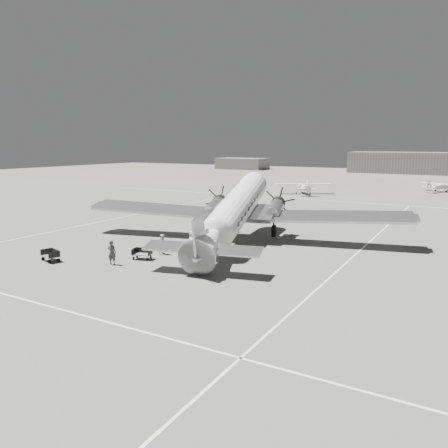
{
  "coord_description": "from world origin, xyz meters",
  "views": [
    {
      "loc": [
        20.0,
        -29.41,
        9.03
      ],
      "look_at": [
        1.45,
        2.99,
        2.2
      ],
      "focal_mm": 35.0,
      "sensor_mm": 36.0,
      "label": 1
    }
  ],
  "objects_px": {
    "hangar_main": "(420,163)",
    "ground_crew": "(112,252)",
    "dc3_airliner": "(235,212)",
    "passenger": "(192,241)",
    "baggage_cart_near": "(142,254)",
    "baggage_cart_far": "(50,256)",
    "light_plane_right": "(440,187)",
    "ramp_agent": "(163,244)",
    "shed_secondary": "(242,164)",
    "light_plane_left": "(303,188)"
  },
  "relations": [
    {
      "from": "hangar_main",
      "to": "ground_crew",
      "type": "relative_size",
      "value": 22.31
    },
    {
      "from": "dc3_airliner",
      "to": "passenger",
      "type": "xyz_separation_m",
      "value": [
        -1.87,
        -4.25,
        -2.13
      ]
    },
    {
      "from": "dc3_airliner",
      "to": "baggage_cart_near",
      "type": "height_order",
      "value": "dc3_airliner"
    },
    {
      "from": "dc3_airliner",
      "to": "baggage_cart_far",
      "type": "bearing_deg",
      "value": -142.08
    },
    {
      "from": "light_plane_right",
      "to": "baggage_cart_far",
      "type": "relative_size",
      "value": 5.69
    },
    {
      "from": "baggage_cart_near",
      "to": "baggage_cart_far",
      "type": "relative_size",
      "value": 0.96
    },
    {
      "from": "baggage_cart_far",
      "to": "ramp_agent",
      "type": "relative_size",
      "value": 0.93
    },
    {
      "from": "ramp_agent",
      "to": "hangar_main",
      "type": "bearing_deg",
      "value": 4.43
    },
    {
      "from": "light_plane_right",
      "to": "baggage_cart_near",
      "type": "relative_size",
      "value": 5.9
    },
    {
      "from": "baggage_cart_near",
      "to": "baggage_cart_far",
      "type": "distance_m",
      "value": 7.09
    },
    {
      "from": "shed_secondary",
      "to": "light_plane_right",
      "type": "bearing_deg",
      "value": -36.56
    },
    {
      "from": "ground_crew",
      "to": "ramp_agent",
      "type": "bearing_deg",
      "value": -123.03
    },
    {
      "from": "ground_crew",
      "to": "light_plane_left",
      "type": "bearing_deg",
      "value": -101.51
    },
    {
      "from": "light_plane_left",
      "to": "shed_secondary",
      "type": "bearing_deg",
      "value": 95.1
    },
    {
      "from": "hangar_main",
      "to": "baggage_cart_near",
      "type": "height_order",
      "value": "hangar_main"
    },
    {
      "from": "light_plane_right",
      "to": "passenger",
      "type": "height_order",
      "value": "light_plane_right"
    },
    {
      "from": "dc3_airliner",
      "to": "light_plane_right",
      "type": "height_order",
      "value": "dc3_airliner"
    },
    {
      "from": "light_plane_right",
      "to": "baggage_cart_near",
      "type": "height_order",
      "value": "light_plane_right"
    },
    {
      "from": "baggage_cart_near",
      "to": "ramp_agent",
      "type": "bearing_deg",
      "value": 60.92
    },
    {
      "from": "ramp_agent",
      "to": "passenger",
      "type": "height_order",
      "value": "passenger"
    },
    {
      "from": "ground_crew",
      "to": "ramp_agent",
      "type": "relative_size",
      "value": 1.1
    },
    {
      "from": "hangar_main",
      "to": "shed_secondary",
      "type": "height_order",
      "value": "hangar_main"
    },
    {
      "from": "light_plane_left",
      "to": "light_plane_right",
      "type": "distance_m",
      "value": 26.92
    },
    {
      "from": "shed_secondary",
      "to": "baggage_cart_far",
      "type": "relative_size",
      "value": 11.31
    },
    {
      "from": "hangar_main",
      "to": "dc3_airliner",
      "type": "bearing_deg",
      "value": -91.77
    },
    {
      "from": "baggage_cart_far",
      "to": "ground_crew",
      "type": "height_order",
      "value": "ground_crew"
    },
    {
      "from": "baggage_cart_near",
      "to": "ground_crew",
      "type": "xyz_separation_m",
      "value": [
        -0.96,
        -2.33,
        0.51
      ]
    },
    {
      "from": "shed_secondary",
      "to": "dc3_airliner",
      "type": "height_order",
      "value": "dc3_airliner"
    },
    {
      "from": "ramp_agent",
      "to": "passenger",
      "type": "xyz_separation_m",
      "value": [
        1.56,
        2.0,
        0.03
      ]
    },
    {
      "from": "passenger",
      "to": "hangar_main",
      "type": "bearing_deg",
      "value": -8.22
    },
    {
      "from": "dc3_airliner",
      "to": "ramp_agent",
      "type": "xyz_separation_m",
      "value": [
        -3.43,
        -6.25,
        -2.15
      ]
    },
    {
      "from": "baggage_cart_far",
      "to": "passenger",
      "type": "distance_m",
      "value": 11.33
    },
    {
      "from": "light_plane_right",
      "to": "ramp_agent",
      "type": "distance_m",
      "value": 66.77
    },
    {
      "from": "dc3_airliner",
      "to": "passenger",
      "type": "distance_m",
      "value": 5.1
    },
    {
      "from": "shed_secondary",
      "to": "ramp_agent",
      "type": "distance_m",
      "value": 127.78
    },
    {
      "from": "light_plane_left",
      "to": "ground_crew",
      "type": "xyz_separation_m",
      "value": [
        3.75,
        -53.18,
        -0.14
      ]
    },
    {
      "from": "baggage_cart_far",
      "to": "ground_crew",
      "type": "bearing_deg",
      "value": 34.75
    },
    {
      "from": "shed_secondary",
      "to": "dc3_airliner",
      "type": "relative_size",
      "value": 0.57
    },
    {
      "from": "baggage_cart_near",
      "to": "ground_crew",
      "type": "height_order",
      "value": "ground_crew"
    },
    {
      "from": "hangar_main",
      "to": "ramp_agent",
      "type": "xyz_separation_m",
      "value": [
        -6.98,
        -121.26,
        -2.45
      ]
    },
    {
      "from": "ramp_agent",
      "to": "shed_secondary",
      "type": "bearing_deg",
      "value": 32.24
    },
    {
      "from": "light_plane_left",
      "to": "ramp_agent",
      "type": "xyz_separation_m",
      "value": [
        5.16,
        -48.71,
        -0.23
      ]
    },
    {
      "from": "dc3_airliner",
      "to": "baggage_cart_far",
      "type": "relative_size",
      "value": 19.84
    },
    {
      "from": "light_plane_left",
      "to": "baggage_cart_far",
      "type": "distance_m",
      "value": 54.88
    },
    {
      "from": "baggage_cart_near",
      "to": "ramp_agent",
      "type": "distance_m",
      "value": 2.22
    },
    {
      "from": "light_plane_left",
      "to": "light_plane_right",
      "type": "height_order",
      "value": "light_plane_left"
    },
    {
      "from": "dc3_airliner",
      "to": "hangar_main",
      "type": "bearing_deg",
      "value": 74.22
    },
    {
      "from": "light_plane_right",
      "to": "ground_crew",
      "type": "relative_size",
      "value": 4.81
    },
    {
      "from": "baggage_cart_far",
      "to": "light_plane_left",
      "type": "bearing_deg",
      "value": 104.43
    },
    {
      "from": "shed_secondary",
      "to": "baggage_cart_far",
      "type": "bearing_deg",
      "value": -69.11
    }
  ]
}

